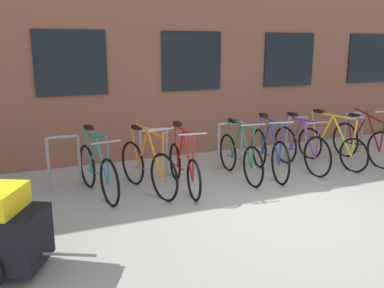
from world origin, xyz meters
TOP-DOWN VIEW (x-y plane):
  - ground_plane at (0.00, 0.00)m, footprint 42.00×42.00m
  - storefront_building at (-0.00, 5.75)m, footprint 28.00×5.14m
  - bike_rack at (0.23, 1.90)m, footprint 6.53×0.05m
  - bicycle_purple at (1.44, 1.37)m, footprint 0.44×1.71m
  - bicycle_green at (0.13, 1.36)m, footprint 0.44×1.69m
  - bicycle_orange at (-1.57, 1.31)m, footprint 0.54×1.67m
  - bicycle_maroon at (2.91, 1.29)m, footprint 0.44×1.69m
  - bicycle_blue at (0.70, 1.31)m, footprint 0.52×1.76m
  - bicycle_red at (-0.98, 1.22)m, footprint 0.44×1.71m
  - bicycle_yellow at (2.17, 1.38)m, footprint 0.44×1.74m
  - bicycle_teal at (-2.33, 1.44)m, footprint 0.45×1.68m

SIDE VIEW (x-z plane):
  - ground_plane at x=0.00m, z-range 0.00..0.00m
  - bicycle_red at x=-0.98m, z-range -0.15..0.90m
  - bicycle_yellow at x=2.17m, z-range -0.15..0.90m
  - bicycle_green at x=0.13m, z-range -0.14..0.91m
  - bicycle_teal at x=-2.33m, z-range -0.15..0.93m
  - bicycle_maroon at x=2.91m, z-range -0.16..0.95m
  - bicycle_purple at x=1.44m, z-range -0.13..0.92m
  - bicycle_orange at x=-1.57m, z-range -0.15..0.95m
  - bicycle_blue at x=0.70m, z-range -0.13..0.95m
  - bike_rack at x=0.23m, z-range 0.08..0.97m
  - storefront_building at x=0.00m, z-range 0.00..4.99m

